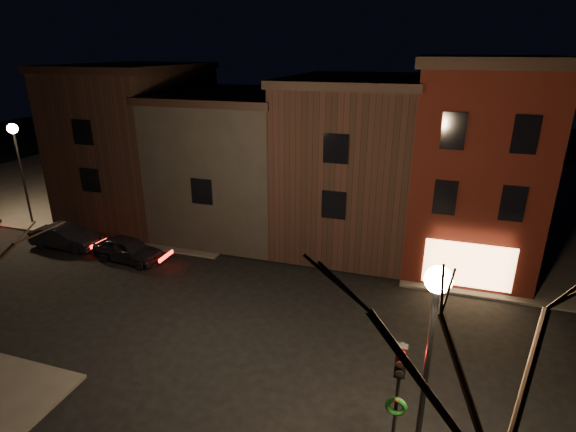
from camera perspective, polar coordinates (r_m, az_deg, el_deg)
The scene contains 12 objects.
ground at distance 19.50m, azimuth -2.56°, elevation -13.64°, with size 120.00×120.00×0.00m, color black.
sidewalk_far_left at distance 44.85m, azimuth -17.96°, elevation 5.46°, with size 30.00×30.00×0.12m, color #2D2B28.
corner_building at distance 25.28m, azimuth 22.64°, elevation 6.27°, with size 6.50×8.50×10.50m.
row_building_a at distance 26.64m, azimuth 8.26°, elevation 7.05°, with size 7.30×10.30×9.40m.
row_building_b at distance 28.81m, azimuth -6.24°, elevation 7.13°, with size 7.80×10.30×8.40m.
row_building_c at distance 32.25m, azimuth -18.31°, elevation 9.02°, with size 7.30×10.30×9.90m.
street_lamp_near at distance 10.77m, azimuth 17.88°, elevation -12.95°, with size 0.60×0.60×6.48m.
street_lamp_far at distance 33.14m, azimuth -31.24°, elevation 7.55°, with size 0.60×0.60×6.48m.
traffic_signal at distance 12.56m, azimuth 13.77°, elevation -20.53°, with size 0.58×0.38×4.05m.
bare_tree_right at distance 8.33m, azimuth 27.67°, elevation -17.32°, with size 6.40×6.40×8.50m.
parked_car_a at distance 26.03m, azimuth -19.67°, elevation -3.98°, with size 1.60×3.98×1.35m, color black.
parked_car_b at distance 29.14m, azimuth -26.47°, elevation -2.39°, with size 1.42×4.07×1.34m, color black.
Camera 1 is at (5.74, -15.09, 10.94)m, focal length 28.00 mm.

